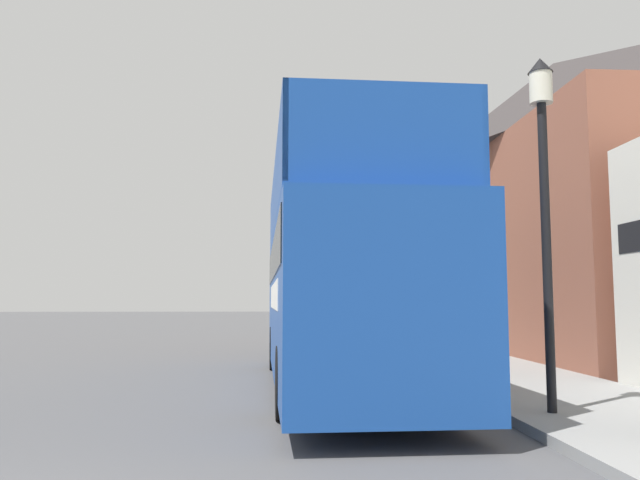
{
  "coord_description": "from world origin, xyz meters",
  "views": [
    {
      "loc": [
        2.73,
        -3.83,
        1.66
      ],
      "look_at": [
        3.34,
        6.75,
        2.69
      ],
      "focal_mm": 35.0,
      "sensor_mm": 36.0,
      "label": 1
    }
  ],
  "objects_px": {
    "parked_car_ahead_of_bus": "(340,331)",
    "lamp_post_nearest": "(544,166)",
    "lamp_post_second": "(407,240)",
    "tour_bus": "(337,288)"
  },
  "relations": [
    {
      "from": "parked_car_ahead_of_bus",
      "to": "lamp_post_nearest",
      "type": "relative_size",
      "value": 0.89
    },
    {
      "from": "lamp_post_second",
      "to": "tour_bus",
      "type": "bearing_deg",
      "value": -113.41
    },
    {
      "from": "tour_bus",
      "to": "lamp_post_second",
      "type": "relative_size",
      "value": 2.23
    },
    {
      "from": "parked_car_ahead_of_bus",
      "to": "lamp_post_nearest",
      "type": "xyz_separation_m",
      "value": [
        1.81,
        -12.01,
        2.89
      ]
    },
    {
      "from": "tour_bus",
      "to": "lamp_post_second",
      "type": "bearing_deg",
      "value": 64.56
    },
    {
      "from": "parked_car_ahead_of_bus",
      "to": "lamp_post_second",
      "type": "relative_size",
      "value": 0.93
    },
    {
      "from": "lamp_post_nearest",
      "to": "parked_car_ahead_of_bus",
      "type": "bearing_deg",
      "value": 98.58
    },
    {
      "from": "parked_car_ahead_of_bus",
      "to": "lamp_post_second",
      "type": "distance_m",
      "value": 4.03
    },
    {
      "from": "tour_bus",
      "to": "lamp_post_second",
      "type": "height_order",
      "value": "lamp_post_second"
    },
    {
      "from": "tour_bus",
      "to": "lamp_post_nearest",
      "type": "relative_size",
      "value": 2.15
    }
  ]
}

